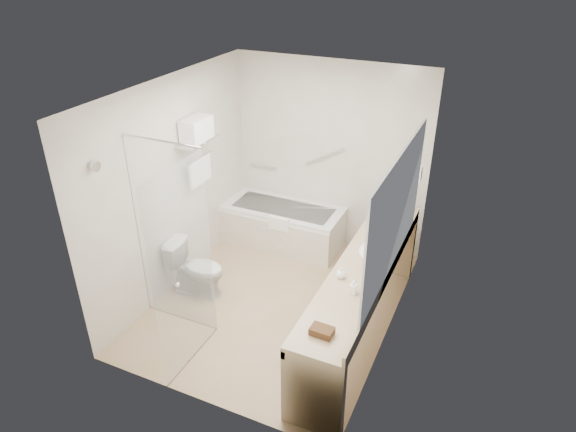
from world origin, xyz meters
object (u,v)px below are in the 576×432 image
at_px(bathtub, 283,225).
at_px(vanity_counter, 361,286).
at_px(water_bottle_left, 380,219).
at_px(amenity_basket, 322,331).
at_px(toilet, 197,269).

height_order(bathtub, vanity_counter, vanity_counter).
xyz_separation_m(bathtub, vanity_counter, (1.52, -1.39, 0.36)).
bearing_deg(vanity_counter, water_bottle_left, 95.85).
xyz_separation_m(amenity_basket, water_bottle_left, (-0.07, 2.01, 0.04)).
relative_size(vanity_counter, water_bottle_left, 16.19).
xyz_separation_m(vanity_counter, toilet, (-1.97, -0.06, -0.31)).
relative_size(toilet, amenity_basket, 3.51).
bearing_deg(water_bottle_left, amenity_basket, -88.02).
height_order(vanity_counter, toilet, vanity_counter).
relative_size(bathtub, amenity_basket, 8.31).
bearing_deg(toilet, amenity_basket, -122.34).
bearing_deg(amenity_basket, water_bottle_left, 91.98).
bearing_deg(bathtub, amenity_basket, -58.58).
bearing_deg(amenity_basket, bathtub, 121.42).
bearing_deg(vanity_counter, bathtub, 137.65).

